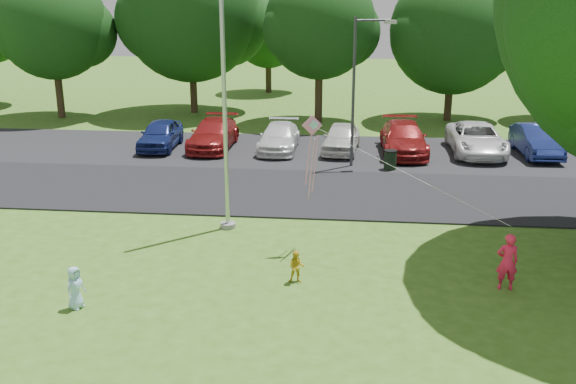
# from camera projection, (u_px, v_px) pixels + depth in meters

# --- Properties ---
(ground) EXTENTS (120.00, 120.00, 0.00)m
(ground) POSITION_uv_depth(u_px,v_px,m) (329.00, 304.00, 15.86)
(ground) COLOR #37661A
(ground) RESTS_ON ground
(park_road) EXTENTS (60.00, 6.00, 0.06)m
(park_road) POSITION_uv_depth(u_px,v_px,m) (339.00, 193.00, 24.38)
(park_road) COLOR black
(park_road) RESTS_ON ground
(parking_strip) EXTENTS (42.00, 7.00, 0.06)m
(parking_strip) POSITION_uv_depth(u_px,v_px,m) (342.00, 152.00, 30.55)
(parking_strip) COLOR black
(parking_strip) RESTS_ON ground
(flagpole) EXTENTS (0.50, 0.50, 10.00)m
(flagpole) POSITION_uv_depth(u_px,v_px,m) (224.00, 101.00, 19.69)
(flagpole) COLOR #B7BABF
(flagpole) RESTS_ON ground
(street_lamp) EXTENTS (1.76, 0.65, 6.39)m
(street_lamp) POSITION_uv_depth(u_px,v_px,m) (360.00, 79.00, 27.03)
(street_lamp) COLOR #3F3F44
(street_lamp) RESTS_ON ground
(trash_can) EXTENTS (0.56, 0.56, 0.89)m
(trash_can) POSITION_uv_depth(u_px,v_px,m) (390.00, 160.00, 27.45)
(trash_can) COLOR black
(trash_can) RESTS_ON ground
(tree_row) EXTENTS (64.35, 11.94, 10.88)m
(tree_row) POSITION_uv_depth(u_px,v_px,m) (376.00, 21.00, 36.97)
(tree_row) COLOR #332316
(tree_row) RESTS_ON ground
(horizon_trees) EXTENTS (77.46, 7.20, 7.02)m
(horizon_trees) POSITION_uv_depth(u_px,v_px,m) (406.00, 35.00, 46.30)
(horizon_trees) COLOR #332316
(horizon_trees) RESTS_ON ground
(parked_cars) EXTENTS (19.44, 5.35, 1.44)m
(parked_cars) POSITION_uv_depth(u_px,v_px,m) (352.00, 137.00, 30.36)
(parked_cars) COLOR navy
(parked_cars) RESTS_ON ground
(woman) EXTENTS (0.56, 0.37, 1.52)m
(woman) POSITION_uv_depth(u_px,v_px,m) (507.00, 262.00, 16.42)
(woman) COLOR #FD214D
(woman) RESTS_ON ground
(child_yellow) EXTENTS (0.44, 0.34, 0.88)m
(child_yellow) POSITION_uv_depth(u_px,v_px,m) (297.00, 267.00, 16.89)
(child_yellow) COLOR gold
(child_yellow) RESTS_ON ground
(child_blue) EXTENTS (0.51, 0.61, 1.08)m
(child_blue) POSITION_uv_depth(u_px,v_px,m) (75.00, 288.00, 15.50)
(child_blue) COLOR #A1D5F6
(child_blue) RESTS_ON ground
(kite) EXTENTS (5.49, 2.52, 2.56)m
(kite) POSITION_uv_depth(u_px,v_px,m) (316.00, 142.00, 18.26)
(kite) COLOR pink
(kite) RESTS_ON ground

